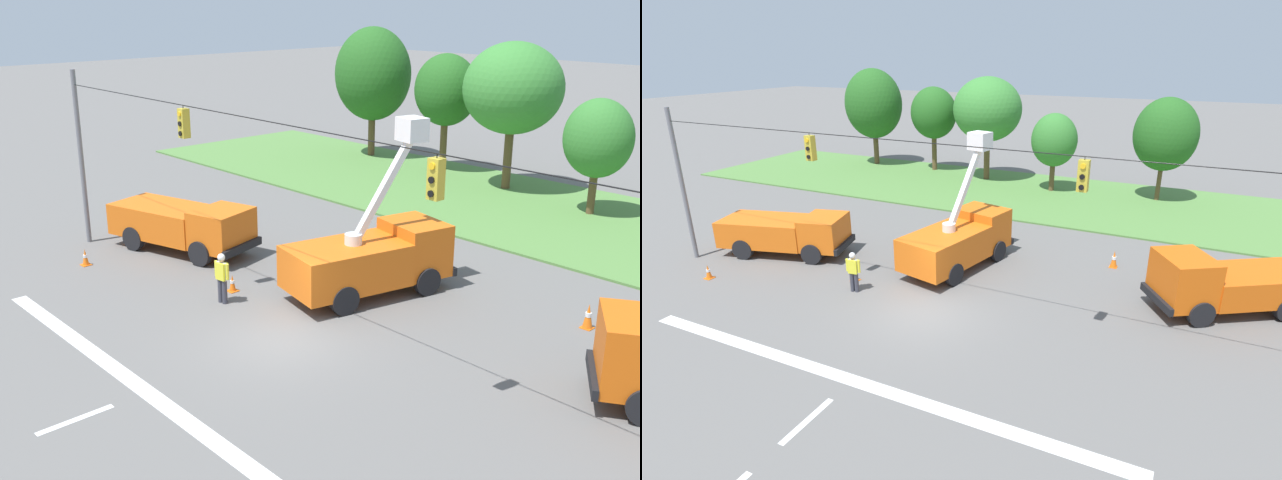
{
  "view_description": "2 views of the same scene",
  "coord_description": "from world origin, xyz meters",
  "views": [
    {
      "loc": [
        16.04,
        -13.04,
        9.96
      ],
      "look_at": [
        -1.01,
        2.41,
        2.44
      ],
      "focal_mm": 42.0,
      "sensor_mm": 36.0,
      "label": 1
    },
    {
      "loc": [
        8.63,
        -14.77,
        9.52
      ],
      "look_at": [
        -0.43,
        4.06,
        1.58
      ],
      "focal_mm": 28.0,
      "sensor_mm": 36.0,
      "label": 2
    }
  ],
  "objects": [
    {
      "name": "ground_plane",
      "position": [
        0.0,
        0.0,
        0.0
      ],
      "size": [
        200.0,
        200.0,
        0.0
      ],
      "primitive_type": "plane",
      "color": "#605E5B"
    },
    {
      "name": "grass_verge",
      "position": [
        0.0,
        18.0,
        0.05
      ],
      "size": [
        56.0,
        12.0,
        0.1
      ],
      "primitive_type": "cube",
      "color": "#517F3D",
      "rests_on": "ground"
    },
    {
      "name": "lane_markings",
      "position": [
        0.0,
        -6.14,
        0.0
      ],
      "size": [
        17.6,
        15.25,
        0.01
      ],
      "color": "silver",
      "rests_on": "ground"
    },
    {
      "name": "signal_gantry",
      "position": [
        0.07,
        -0.0,
        4.25
      ],
      "size": [
        26.2,
        0.33,
        7.2
      ],
      "color": "slate",
      "rests_on": "ground"
    },
    {
      "name": "tree_far_west",
      "position": [
        -17.36,
        21.73,
        5.26
      ],
      "size": [
        5.01,
        4.63,
        8.19
      ],
      "color": "brown",
      "rests_on": "ground"
    },
    {
      "name": "tree_west",
      "position": [
        -11.54,
        21.81,
        4.76
      ],
      "size": [
        3.86,
        3.4,
        6.86
      ],
      "color": "brown",
      "rests_on": "ground"
    },
    {
      "name": "tree_centre",
      "position": [
        -6.3,
        20.71,
        5.4
      ],
      "size": [
        5.19,
        5.18,
        7.8
      ],
      "color": "brown",
      "rests_on": "ground"
    },
    {
      "name": "tree_east",
      "position": [
        -0.72,
        19.5,
        3.69
      ],
      "size": [
        3.23,
        2.95,
        5.55
      ],
      "color": "brown",
      "rests_on": "ground"
    },
    {
      "name": "tree_far_east",
      "position": [
        6.4,
        20.24,
        4.46
      ],
      "size": [
        4.06,
        3.62,
        6.82
      ],
      "color": "brown",
      "rests_on": "ground"
    },
    {
      "name": "utility_truck_bucket_lift",
      "position": [
        -0.86,
        4.71,
        1.39
      ],
      "size": [
        3.58,
        6.32,
        6.07
      ],
      "color": "orange",
      "rests_on": "ground"
    },
    {
      "name": "utility_truck_support_near",
      "position": [
        10.21,
        5.23,
        1.17
      ],
      "size": [
        6.37,
        5.23,
        2.37
      ],
      "color": "#D6560F",
      "rests_on": "ground"
    },
    {
      "name": "utility_truck_support_far",
      "position": [
        -9.26,
        2.39,
        1.14
      ],
      "size": [
        6.66,
        3.93,
        2.04
      ],
      "color": "orange",
      "rests_on": "ground"
    },
    {
      "name": "road_worker",
      "position": [
        -3.67,
        0.35,
        1.0
      ],
      "size": [
        0.64,
        0.3,
        1.77
      ],
      "color": "#383842",
      "rests_on": "ground"
    },
    {
      "name": "traffic_cone_mid_left",
      "position": [
        -4.3,
        1.21,
        0.3
      ],
      "size": [
        0.36,
        0.36,
        0.62
      ],
      "color": "orange",
      "rests_on": "ground"
    },
    {
      "name": "traffic_cone_mid_right",
      "position": [
        -10.33,
        -1.44,
        0.32
      ],
      "size": [
        0.36,
        0.36,
        0.65
      ],
      "color": "orange",
      "rests_on": "ground"
    },
    {
      "name": "traffic_cone_near_bucket",
      "position": [
        5.74,
        7.66,
        0.41
      ],
      "size": [
        0.36,
        0.36,
        0.82
      ],
      "color": "orange",
      "rests_on": "ground"
    }
  ]
}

